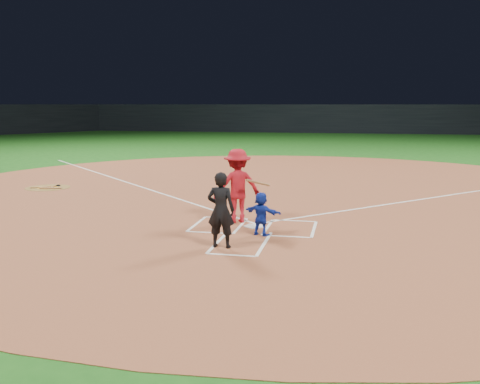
% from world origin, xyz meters
% --- Properties ---
extents(ground, '(120.00, 120.00, 0.00)m').
position_xyz_m(ground, '(0.00, 0.00, 0.00)').
color(ground, '#154F13').
rests_on(ground, ground).
extents(home_plate_dirt, '(28.00, 28.00, 0.01)m').
position_xyz_m(home_plate_dirt, '(0.00, 6.00, 0.01)').
color(home_plate_dirt, brown).
rests_on(home_plate_dirt, ground).
extents(stadium_wall_far, '(80.00, 1.20, 3.20)m').
position_xyz_m(stadium_wall_far, '(0.00, 48.00, 1.60)').
color(stadium_wall_far, black).
rests_on(stadium_wall_far, ground).
extents(home_plate, '(0.60, 0.60, 0.02)m').
position_xyz_m(home_plate, '(0.00, 0.00, 0.02)').
color(home_plate, white).
rests_on(home_plate, home_plate_dirt).
extents(on_deck_circle, '(1.70, 1.70, 0.01)m').
position_xyz_m(on_deck_circle, '(-9.07, 4.94, 0.02)').
color(on_deck_circle, brown).
rests_on(on_deck_circle, home_plate_dirt).
extents(on_deck_logo, '(0.80, 0.80, 0.00)m').
position_xyz_m(on_deck_logo, '(-9.07, 4.94, 0.02)').
color(on_deck_logo, gold).
rests_on(on_deck_logo, on_deck_circle).
extents(on_deck_bat_a, '(0.22, 0.84, 0.06)m').
position_xyz_m(on_deck_bat_a, '(-8.92, 5.19, 0.05)').
color(on_deck_bat_a, '#9C6D39').
rests_on(on_deck_bat_a, on_deck_circle).
extents(on_deck_bat_b, '(0.70, 0.57, 0.06)m').
position_xyz_m(on_deck_bat_b, '(-9.27, 4.84, 0.05)').
color(on_deck_bat_b, '#A0703A').
rests_on(on_deck_bat_b, on_deck_circle).
extents(on_deck_bat_c, '(0.83, 0.27, 0.06)m').
position_xyz_m(on_deck_bat_c, '(-8.77, 4.64, 0.05)').
color(on_deck_bat_c, '#A5683C').
rests_on(on_deck_bat_c, on_deck_circle).
extents(bat_weight_donut, '(0.19, 0.19, 0.05)m').
position_xyz_m(bat_weight_donut, '(-8.87, 5.34, 0.05)').
color(bat_weight_donut, black).
rests_on(bat_weight_donut, on_deck_circle).
extents(catcher, '(1.06, 0.68, 1.09)m').
position_xyz_m(catcher, '(0.34, -0.90, 0.56)').
color(catcher, '#152FB1').
rests_on(catcher, home_plate_dirt).
extents(umpire, '(0.64, 0.43, 1.74)m').
position_xyz_m(umpire, '(-0.37, -2.21, 0.88)').
color(umpire, black).
rests_on(umpire, home_plate_dirt).
extents(chalk_markings, '(28.35, 17.32, 0.01)m').
position_xyz_m(chalk_markings, '(0.00, 5.29, 0.01)').
color(chalk_markings, white).
rests_on(chalk_markings, home_plate_dirt).
extents(batter_at_plate, '(1.63, 1.23, 2.02)m').
position_xyz_m(batter_at_plate, '(-0.55, 0.47, 1.02)').
color(batter_at_plate, '#A8121D').
rests_on(batter_at_plate, home_plate_dirt).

